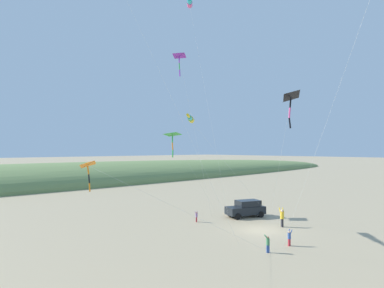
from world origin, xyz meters
The scene contains 13 objects.
ground_plane centered at (0.00, 0.00, 0.00)m, with size 600.00×600.00×0.00m, color tan.
dune_ridge_grassy centered at (55.00, 0.00, 0.00)m, with size 28.00×240.00×9.19m, color #6B844C.
parked_car centered at (4.67, -4.05, 0.95)m, with size 3.26×4.68×1.85m.
cooler_box centered at (7.09, -3.83, 0.21)m, with size 0.62×0.42×0.42m.
person_adult_flyer centered at (-0.76, -2.72, 1.01)m, with size 0.67×0.64×1.86m.
person_child_green_jacket centered at (6.58, 1.84, 0.64)m, with size 0.39×0.42×1.18m.
person_child_grey_jacket centered at (-4.50, 5.22, 0.72)m, with size 0.46×0.47×1.32m.
person_bystander_far centered at (-4.65, 2.51, 0.70)m, with size 0.31×0.39×1.28m.
kite_delta_magenta_far_left centered at (11.59, 0.93, 9.32)m, with size 2.40×6.60×9.72m.
kite_windsock_green_low_center centered at (4.91, 4.25, 10.53)m, with size 3.47×12.78×10.80m.
kite_delta_yellow_midlevel centered at (-0.89, 17.53, 6.70)m, with size 4.31×13.21×7.02m.
kite_delta_black_fish_shape centered at (6.23, 4.54, 16.79)m, with size 1.83×6.70×17.14m.
kite_delta_long_streamer_right centered at (-5.55, 3.80, 11.52)m, with size 8.65×10.10×12.01m.
Camera 1 is at (-18.80, 26.28, 7.63)m, focal length 31.52 mm.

